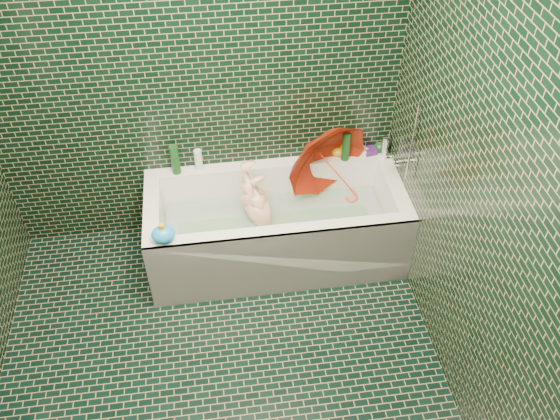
{
  "coord_description": "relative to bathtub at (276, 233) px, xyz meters",
  "views": [
    {
      "loc": [
        0.08,
        -1.8,
        3.12
      ],
      "look_at": [
        0.45,
        0.82,
        0.6
      ],
      "focal_mm": 38.0,
      "sensor_mm": 36.0,
      "label": 1
    }
  ],
  "objects": [
    {
      "name": "rubber_duck",
      "position": [
        0.49,
        0.35,
        0.38
      ],
      "size": [
        0.12,
        0.09,
        0.1
      ],
      "rotation": [
        0.0,
        0.0,
        -0.13
      ],
      "color": "gold",
      "rests_on": "bathtub"
    },
    {
      "name": "floor",
      "position": [
        -0.45,
        -1.01,
        -0.21
      ],
      "size": [
        2.8,
        2.8,
        0.0
      ],
      "primitive_type": "plane",
      "color": "black",
      "rests_on": "ground"
    },
    {
      "name": "bath_toy",
      "position": [
        -0.71,
        -0.3,
        0.4
      ],
      "size": [
        0.16,
        0.15,
        0.14
      ],
      "rotation": [
        0.0,
        0.0,
        -0.25
      ],
      "color": "#1A99EF",
      "rests_on": "bathtub"
    },
    {
      "name": "umbrella",
      "position": [
        0.41,
        0.11,
        0.41
      ],
      "size": [
        0.88,
        0.88,
        0.77
      ],
      "primitive_type": "imported",
      "rotation": [
        0.19,
        -0.31,
        0.38
      ],
      "color": "red",
      "rests_on": "bathtub"
    },
    {
      "name": "bottle_left_tall",
      "position": [
        -0.63,
        0.33,
        0.45
      ],
      "size": [
        0.07,
        0.07,
        0.22
      ],
      "primitive_type": "cylinder",
      "rotation": [
        0.0,
        0.0,
        0.18
      ],
      "color": "#134317",
      "rests_on": "bathtub"
    },
    {
      "name": "wall_back",
      "position": [
        -0.45,
        0.39,
        1.04
      ],
      "size": [
        2.8,
        0.0,
        2.8
      ],
      "primitive_type": "plane",
      "rotation": [
        1.57,
        0.0,
        0.0
      ],
      "color": "black",
      "rests_on": "floor"
    },
    {
      "name": "soap_bottle_b",
      "position": [
        0.72,
        0.32,
        0.34
      ],
      "size": [
        0.1,
        0.1,
        0.19
      ],
      "primitive_type": "imported",
      "rotation": [
        0.0,
        0.0,
        0.18
      ],
      "color": "#441C69",
      "rests_on": "bathtub"
    },
    {
      "name": "bathtub",
      "position": [
        0.0,
        0.0,
        0.0
      ],
      "size": [
        1.7,
        0.75,
        0.55
      ],
      "color": "white",
      "rests_on": "floor"
    },
    {
      "name": "soap_bottle_c",
      "position": [
        0.8,
        0.34,
        0.34
      ],
      "size": [
        0.14,
        0.14,
        0.17
      ],
      "primitive_type": "imported",
      "rotation": [
        0.0,
        0.0,
        -0.04
      ],
      "color": "#134317",
      "rests_on": "bathtub"
    },
    {
      "name": "water",
      "position": [
        0.0,
        0.02,
        0.09
      ],
      "size": [
        1.48,
        0.53,
        0.0
      ],
      "primitive_type": "cube",
      "color": "silver",
      "rests_on": "bathtub"
    },
    {
      "name": "bottle_right_tall",
      "position": [
        0.52,
        0.32,
        0.45
      ],
      "size": [
        0.06,
        0.06,
        0.23
      ],
      "primitive_type": "cylinder",
      "rotation": [
        0.0,
        0.0,
        0.15
      ],
      "color": "#134317",
      "rests_on": "bathtub"
    },
    {
      "name": "child",
      "position": [
        -0.09,
        0.05,
        0.1
      ],
      "size": [
        0.95,
        0.5,
        0.34
      ],
      "primitive_type": "imported",
      "rotation": [
        -1.42,
        0.0,
        -1.36
      ],
      "color": "beige",
      "rests_on": "bathtub"
    },
    {
      "name": "bottle_right_pump",
      "position": [
        0.8,
        0.31,
        0.42
      ],
      "size": [
        0.06,
        0.06,
        0.16
      ],
      "primitive_type": "cylinder",
      "rotation": [
        0.0,
        0.0,
        -0.14
      ],
      "color": "silver",
      "rests_on": "bathtub"
    },
    {
      "name": "soap_bottle_a",
      "position": [
        0.69,
        0.33,
        0.34
      ],
      "size": [
        0.12,
        0.12,
        0.24
      ],
      "primitive_type": "imported",
      "rotation": [
        0.0,
        0.0,
        0.35
      ],
      "color": "white",
      "rests_on": "bathtub"
    },
    {
      "name": "bottle_left_short",
      "position": [
        -0.48,
        0.35,
        0.41
      ],
      "size": [
        0.07,
        0.07,
        0.15
      ],
      "primitive_type": "cylinder",
      "rotation": [
        0.0,
        0.0,
        0.4
      ],
      "color": "white",
      "rests_on": "bathtub"
    },
    {
      "name": "faucet",
      "position": [
        0.81,
        0.01,
        0.56
      ],
      "size": [
        0.18,
        0.19,
        0.55
      ],
      "color": "silver",
      "rests_on": "wall_right"
    },
    {
      "name": "wall_right",
      "position": [
        0.85,
        -1.01,
        1.04
      ],
      "size": [
        0.0,
        2.8,
        2.8
      ],
      "primitive_type": "plane",
      "rotation": [
        1.57,
        0.0,
        -1.57
      ],
      "color": "black",
      "rests_on": "floor"
    },
    {
      "name": "bath_mat",
      "position": [
        0.0,
        0.02,
        -0.06
      ],
      "size": [
        1.35,
        0.47,
        0.01
      ],
      "primitive_type": "cube",
      "color": "green",
      "rests_on": "bathtub"
    }
  ]
}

